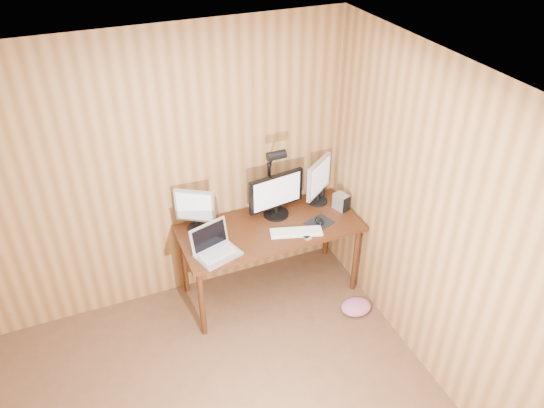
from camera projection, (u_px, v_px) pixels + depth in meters
room_shell at (225, 355)px, 2.86m from camera, size 4.00×4.00×4.00m
desk at (267, 233)px, 4.81m from camera, size 1.60×0.70×0.75m
monitor_center at (276, 195)px, 4.72m from camera, size 0.53×0.23×0.42m
monitor_left at (195, 209)px, 4.54m from camera, size 0.31×0.21×0.39m
monitor_right at (319, 180)px, 4.88m from camera, size 0.34×0.26×0.44m
laptop at (214, 247)px, 4.35m from camera, size 0.41×0.36×0.25m
keyboard at (296, 232)px, 4.60m from camera, size 0.47×0.26×0.02m
mousepad at (319, 223)px, 4.73m from camera, size 0.27×0.25×0.00m
mouse at (320, 221)px, 4.72m from camera, size 0.08×0.12×0.04m
hard_drive at (341, 202)px, 4.88m from camera, size 0.13×0.16×0.15m
phone at (306, 236)px, 4.55m from camera, size 0.08×0.12×0.02m
speaker at (322, 193)px, 5.04m from camera, size 0.05×0.05×0.11m
desk_lamp at (273, 171)px, 4.61m from camera, size 0.17×0.24×0.72m
fabric_pile at (356, 307)px, 4.84m from camera, size 0.34×0.31×0.09m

